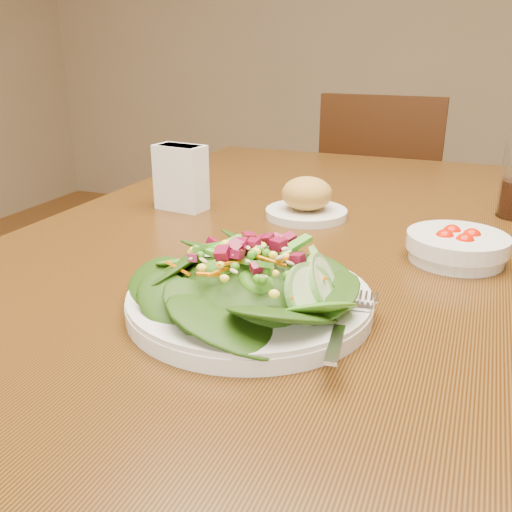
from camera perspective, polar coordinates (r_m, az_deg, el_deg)
name	(u,v)px	position (r m, az deg, el deg)	size (l,w,h in m)	color
dining_table	(303,292)	(0.96, 4.74, -3.59)	(0.90, 1.40, 0.75)	#533312
chair_far	(380,214)	(2.06, 12.32, 4.08)	(0.41, 0.42, 0.88)	black
salad_plate	(257,288)	(0.65, 0.14, -3.21)	(0.29, 0.28, 0.08)	silver
bread_plate	(307,201)	(1.01, 5.09, 5.50)	(0.14, 0.14, 0.07)	silver
tomato_bowl	(457,247)	(0.85, 19.45, 0.90)	(0.14, 0.14, 0.05)	silver
napkin_holder	(181,176)	(1.06, -7.52, 7.96)	(0.10, 0.06, 0.12)	white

